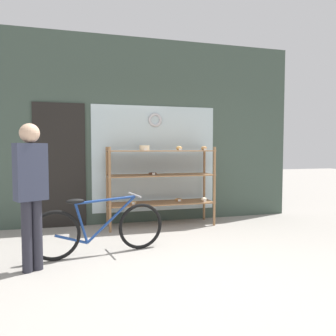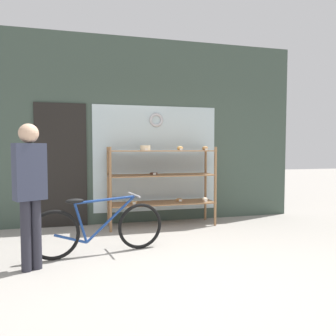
% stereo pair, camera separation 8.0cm
% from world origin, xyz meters
% --- Properties ---
extents(ground_plane, '(30.00, 30.00, 0.00)m').
position_xyz_m(ground_plane, '(0.00, 0.00, 0.00)').
color(ground_plane, gray).
extents(storefront_facade, '(5.77, 0.13, 3.30)m').
position_xyz_m(storefront_facade, '(-0.04, 2.73, 1.61)').
color(storefront_facade, '#3D4C42').
rests_on(storefront_facade, ground_plane).
extents(display_case, '(1.83, 0.52, 1.39)m').
position_xyz_m(display_case, '(0.23, 2.33, 0.85)').
color(display_case, '#8E6642').
rests_on(display_case, ground_plane).
extents(bicycle, '(1.68, 0.49, 0.74)m').
position_xyz_m(bicycle, '(-0.90, 1.02, 0.33)').
color(bicycle, black).
rests_on(bicycle, ground_plane).
extents(pedestrian, '(0.37, 0.31, 1.61)m').
position_xyz_m(pedestrian, '(-1.64, 0.66, 0.94)').
color(pedestrian, '#282833').
rests_on(pedestrian, ground_plane).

